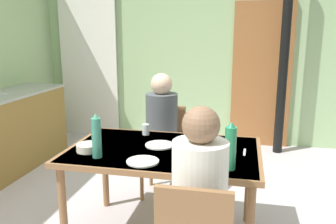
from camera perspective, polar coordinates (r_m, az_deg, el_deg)
The scene contains 19 objects.
wall_back at distance 5.13m, azimuth 3.13°, elevation 10.14°, with size 4.57×0.10×2.68m, color #9CBE86.
door_wooden at distance 5.02m, azimuth 15.04°, elevation 5.77°, with size 0.80×0.05×2.00m, color #9B5E31.
stove_pipe_column at distance 4.74m, azimuth 18.50°, elevation 9.27°, with size 0.12×0.12×2.68m, color black.
curtain_panel at distance 5.50m, azimuth -12.84°, elevation 7.78°, with size 0.90×0.03×2.25m, color white.
dining_table at distance 2.64m, azimuth -0.70°, elevation -7.49°, with size 1.42×0.91×0.73m.
chair_far_diner at distance 3.48m, azimuth -0.56°, elevation -5.31°, with size 0.40×0.40×0.87m.
person_near_diner at distance 1.93m, azimuth 5.26°, elevation -11.78°, with size 0.30×0.37×0.77m.
person_far_diner at distance 3.27m, azimuth -1.11°, elevation -1.31°, with size 0.30×0.37×0.77m.
water_bottle_green_near at distance 2.23m, azimuth 10.17°, elevation -5.67°, with size 0.07×0.07×0.31m.
water_bottle_green_far at distance 2.45m, azimuth -11.62°, elevation -3.99°, with size 0.07×0.07×0.31m.
serving_bowl_center at distance 2.63m, azimuth -12.94°, elevation -5.68°, with size 0.17×0.17×0.06m, color white.
dinner_plate_near_left at distance 2.69m, azimuth -1.37°, elevation -5.42°, with size 0.22×0.22×0.01m, color white.
dinner_plate_near_right at distance 2.37m, azimuth -4.16°, elevation -8.05°, with size 0.22×0.22×0.01m, color white.
drinking_glass_by_near_diner at distance 2.97m, azimuth -11.53°, elevation -3.02°, with size 0.06×0.06×0.10m, color silver.
drinking_glass_by_far_diner at distance 2.35m, azimuth 9.68°, elevation -7.37°, with size 0.06×0.06×0.09m, color silver.
drinking_glass_spare_center at distance 2.97m, azimuth -3.65°, elevation -2.88°, with size 0.06×0.06×0.09m, color silver.
bread_plate_sliced at distance 2.51m, azimuth 8.10°, elevation -6.78°, with size 0.19×0.19×0.02m, color #DBB77A.
cutlery_knife_near at distance 2.69m, azimuth 3.12°, elevation -5.51°, with size 0.15×0.02×0.00m, color silver.
cutlery_fork_near at distance 2.61m, azimuth 12.41°, elevation -6.43°, with size 0.15×0.02×0.00m, color silver.
Camera 1 is at (0.83, -2.38, 1.59)m, focal length 37.26 mm.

